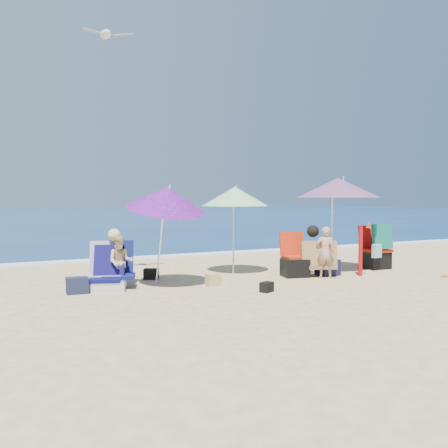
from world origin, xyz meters
name	(u,v)px	position (x,y,z in m)	size (l,w,h in m)	color
ground	(264,287)	(0.00, 0.00, 0.00)	(120.00, 120.00, 0.00)	#D8BC84
sea	(23,215)	(0.00, 45.00, -0.05)	(120.00, 80.00, 0.12)	navy
foam	(165,256)	(0.00, 5.10, 0.02)	(120.00, 0.50, 0.04)	white
umbrella_turquoise	(338,188)	(2.45, 0.92, 1.83)	(2.31, 2.31, 2.08)	white
umbrella_striped	(235,196)	(0.27, 1.60, 1.64)	(1.72, 1.72, 1.88)	silver
umbrella_blue	(167,198)	(-1.57, 0.77, 1.60)	(1.54, 1.59, 1.96)	white
furled_umbrella	(362,246)	(2.44, 0.13, 0.62)	(0.18, 0.30, 1.13)	#AE0C0D
chair_navy	(109,278)	(-2.57, 1.01, 0.20)	(0.77, 0.82, 0.77)	#0C0D45
chair_rainbow	(105,276)	(-2.58, 1.21, 0.22)	(0.78, 0.92, 0.82)	#E56450
camp_chair_left	(295,263)	(1.20, 0.75, 0.27)	(0.69, 0.65, 0.90)	#AE2C0C
camp_chair_right	(376,253)	(3.48, 0.81, 0.37)	(0.68, 0.69, 1.02)	#A61C0B
person_center	(321,252)	(1.63, 0.43, 0.51)	(0.83, 0.72, 1.04)	tan
person_left	(120,261)	(-2.33, 1.15, 0.47)	(0.76, 0.97, 1.04)	tan
bag_navy_a	(77,285)	(-3.13, 0.90, 0.14)	(0.37, 0.28, 0.27)	#191E38
bag_black_a	(151,274)	(-1.54, 1.74, 0.10)	(0.35, 0.32, 0.21)	black
bag_tan	(213,280)	(-0.77, 0.52, 0.11)	(0.26, 0.18, 0.22)	tan
bag_navy_b	(328,267)	(1.88, 0.54, 0.16)	(0.47, 0.38, 0.33)	#161631
bag_black_b	(267,287)	(-0.22, -0.45, 0.09)	(0.27, 0.23, 0.17)	black
orange_item	(447,276)	(3.94, -0.72, 0.02)	(0.25, 0.11, 0.03)	orange
seagull	(106,34)	(-2.33, 1.94, 4.70)	(0.93, 0.42, 0.16)	silver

